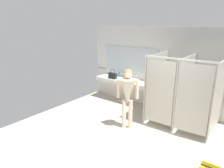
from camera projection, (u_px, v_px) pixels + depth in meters
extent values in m
cube|color=#B2A899|center=(138.00, 153.00, 4.59)|extent=(7.13, 6.00, 0.10)
cube|color=silver|center=(184.00, 71.00, 6.29)|extent=(7.13, 0.12, 2.72)
cube|color=#9E937F|center=(182.00, 81.00, 6.33)|extent=(7.13, 0.01, 0.06)
cube|color=silver|center=(125.00, 82.00, 7.32)|extent=(2.32, 0.59, 0.14)
cube|color=silver|center=(128.00, 91.00, 7.64)|extent=(2.32, 0.08, 0.70)
cube|color=beige|center=(108.00, 78.00, 7.75)|extent=(0.42, 0.32, 0.11)
cylinder|color=silver|center=(112.00, 74.00, 7.89)|extent=(0.04, 0.04, 0.11)
cylinder|color=silver|center=(111.00, 73.00, 7.84)|extent=(0.03, 0.11, 0.03)
sphere|color=silver|center=(113.00, 75.00, 7.87)|extent=(0.04, 0.04, 0.04)
cube|color=beige|center=(124.00, 81.00, 7.29)|extent=(0.42, 0.32, 0.11)
cylinder|color=silver|center=(128.00, 77.00, 7.44)|extent=(0.04, 0.04, 0.11)
cylinder|color=silver|center=(127.00, 76.00, 7.39)|extent=(0.03, 0.11, 0.03)
sphere|color=silver|center=(130.00, 78.00, 7.42)|extent=(0.04, 0.04, 0.04)
cube|color=beige|center=(143.00, 85.00, 6.84)|extent=(0.42, 0.32, 0.11)
cylinder|color=silver|center=(147.00, 81.00, 6.99)|extent=(0.04, 0.04, 0.11)
cylinder|color=silver|center=(146.00, 80.00, 6.94)|extent=(0.03, 0.11, 0.03)
sphere|color=silver|center=(148.00, 82.00, 6.97)|extent=(0.04, 0.04, 0.04)
cube|color=silver|center=(130.00, 61.00, 7.34)|extent=(2.22, 0.02, 1.02)
cube|color=#B2AD9E|center=(156.00, 84.00, 6.09)|extent=(0.03, 1.45, 1.84)
cylinder|color=silver|center=(144.00, 121.00, 5.87)|extent=(0.05, 0.05, 0.12)
cube|color=#B2AD9E|center=(184.00, 89.00, 5.59)|extent=(0.03, 1.45, 1.84)
cylinder|color=silver|center=(172.00, 130.00, 5.36)|extent=(0.05, 0.05, 0.12)
cube|color=#B2AD9E|center=(219.00, 96.00, 5.08)|extent=(0.03, 1.45, 1.84)
cylinder|color=silver|center=(207.00, 141.00, 4.86)|extent=(0.05, 0.05, 0.12)
cube|color=#B2AD9E|center=(159.00, 93.00, 5.31)|extent=(0.79, 0.03, 1.74)
cube|color=#B2AD9E|center=(193.00, 100.00, 4.81)|extent=(0.79, 0.08, 1.74)
cube|color=#B7BABF|center=(179.00, 59.00, 4.79)|extent=(1.79, 0.04, 0.04)
cylinder|color=beige|center=(130.00, 114.00, 5.49)|extent=(0.11, 0.11, 0.82)
cylinder|color=beige|center=(124.00, 114.00, 5.52)|extent=(0.11, 0.11, 0.82)
cone|color=beige|center=(128.00, 92.00, 5.32)|extent=(0.54, 0.54, 0.70)
cube|color=beige|center=(128.00, 80.00, 5.23)|extent=(0.47, 0.35, 0.10)
cylinder|color=beige|center=(137.00, 89.00, 5.26)|extent=(0.08, 0.08, 0.52)
cylinder|color=beige|center=(118.00, 88.00, 5.34)|extent=(0.08, 0.08, 0.52)
sphere|color=beige|center=(128.00, 74.00, 5.18)|extent=(0.22, 0.22, 0.22)
sphere|color=olive|center=(128.00, 73.00, 5.19)|extent=(0.23, 0.23, 0.23)
cube|color=black|center=(113.00, 76.00, 7.42)|extent=(0.30, 0.13, 0.22)
torus|color=black|center=(113.00, 72.00, 7.38)|extent=(0.23, 0.02, 0.23)
cylinder|color=teal|center=(120.00, 75.00, 7.63)|extent=(0.07, 0.07, 0.16)
cylinder|color=black|center=(120.00, 73.00, 7.60)|extent=(0.03, 0.03, 0.04)
cylinder|color=beige|center=(109.00, 76.00, 7.56)|extent=(0.07, 0.07, 0.11)
cylinder|color=black|center=(210.00, 167.00, 3.19)|extent=(0.28, 0.02, 0.02)
cylinder|color=#B7BABF|center=(123.00, 162.00, 4.21)|extent=(0.14, 0.14, 0.01)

